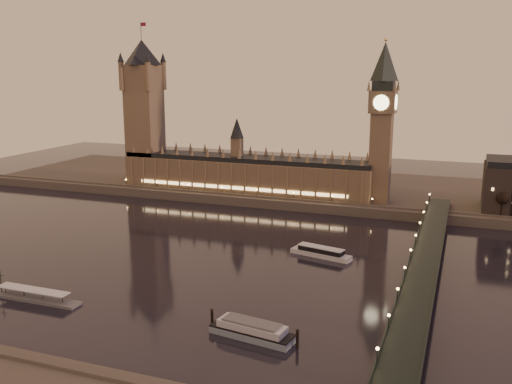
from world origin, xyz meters
The scene contains 10 objects.
ground centered at (0.00, 0.00, 0.00)m, with size 700.00×700.00×0.00m, color black.
far_embankment centered at (30.00, 165.00, 3.00)m, with size 560.00×130.00×6.00m, color #423D35.
palace_of_westminster centered at (-40.12, 120.99, 21.71)m, with size 180.00×26.62×52.00m.
victoria_tower centered at (-120.00, 121.00, 65.79)m, with size 31.68×31.68×118.00m.
big_ben centered at (53.99, 120.99, 63.95)m, with size 17.68×17.68×104.00m.
westminster_bridge centered at (91.61, 0.00, 5.52)m, with size 13.20×260.00×15.30m.
bare_tree_0 centered at (129.52, 109.00, 16.14)m, with size 6.67×6.67×13.56m.
cruise_boat_a centered at (41.41, 17.19, 2.21)m, with size 32.09×13.82×5.02m.
moored_barge centered at (40.14, -76.33, 2.72)m, with size 34.81×12.89×6.45m.
pontoon_pier centered at (-53.94, -76.46, 1.16)m, with size 40.51×6.75×10.80m.
Camera 1 is at (105.46, -247.98, 92.27)m, focal length 40.00 mm.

